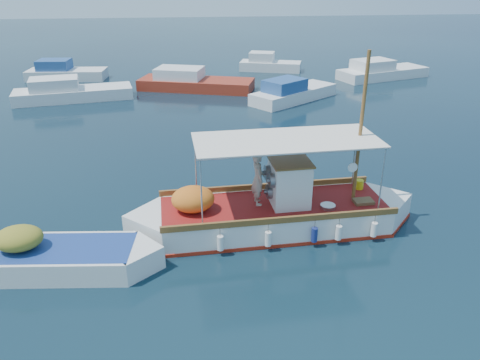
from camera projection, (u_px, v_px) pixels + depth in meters
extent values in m
plane|color=black|center=(258.00, 226.00, 16.59)|extent=(160.00, 160.00, 0.00)
cube|color=white|center=(273.00, 219.00, 16.36)|extent=(7.82, 2.94, 1.13)
cube|color=white|center=(162.00, 228.00, 15.79)|extent=(2.57, 2.57, 1.13)
cube|color=white|center=(377.00, 210.00, 16.94)|extent=(2.57, 2.57, 1.13)
cube|color=#A92210|center=(273.00, 227.00, 16.50)|extent=(7.93, 3.03, 0.18)
cube|color=maroon|center=(274.00, 205.00, 16.14)|extent=(7.81, 2.73, 0.06)
cube|color=brown|center=(266.00, 186.00, 17.25)|extent=(7.80, 0.48, 0.21)
cube|color=brown|center=(283.00, 220.00, 14.93)|extent=(7.80, 0.48, 0.21)
cube|color=white|center=(289.00, 183.00, 15.89)|extent=(1.30, 1.39, 1.54)
cube|color=brown|center=(290.00, 161.00, 15.56)|extent=(1.40, 1.50, 0.06)
cylinder|color=slate|center=(273.00, 180.00, 15.37)|extent=(0.25, 0.52, 0.51)
cylinder|color=slate|center=(268.00, 172.00, 15.96)|extent=(0.25, 0.52, 0.51)
cylinder|color=slate|center=(270.00, 191.00, 15.90)|extent=(0.25, 0.52, 0.51)
cylinder|color=brown|center=(361.00, 129.00, 15.50)|extent=(0.13, 0.13, 5.14)
cylinder|color=brown|center=(336.00, 142.00, 15.55)|extent=(1.85, 0.17, 0.08)
cylinder|color=silver|center=(196.00, 166.00, 16.29)|extent=(0.05, 0.05, 2.31)
cylinder|color=silver|center=(201.00, 194.00, 14.26)|extent=(0.05, 0.05, 2.31)
cylinder|color=silver|center=(355.00, 156.00, 17.16)|extent=(0.05, 0.05, 2.31)
cylinder|color=silver|center=(382.00, 181.00, 15.13)|extent=(0.05, 0.05, 2.31)
cube|color=silver|center=(287.00, 140.00, 15.22)|extent=(6.17, 2.76, 0.04)
ellipsoid|color=orange|center=(193.00, 199.00, 15.54)|extent=(1.50, 1.29, 0.86)
cube|color=gold|center=(307.00, 189.00, 16.75)|extent=(0.27, 0.20, 0.41)
cylinder|color=gold|center=(359.00, 184.00, 17.21)|extent=(0.32, 0.32, 0.35)
cube|color=brown|center=(363.00, 201.00, 16.20)|extent=(0.69, 0.49, 0.12)
cylinder|color=#B2B2B2|center=(328.00, 206.00, 15.86)|extent=(0.54, 0.54, 0.12)
cylinder|color=white|center=(353.00, 167.00, 14.81)|extent=(0.31, 0.05, 0.31)
cylinder|color=white|center=(220.00, 243.00, 14.72)|extent=(0.22, 0.22, 0.49)
cylinder|color=navy|center=(314.00, 235.00, 15.18)|extent=(0.22, 0.22, 0.49)
cylinder|color=white|center=(374.00, 229.00, 15.49)|extent=(0.22, 0.22, 0.49)
imported|color=#AFA391|center=(258.00, 179.00, 15.81)|extent=(0.50, 0.71, 1.86)
cube|color=white|center=(52.00, 262.00, 14.13)|extent=(5.07, 2.38, 0.96)
cube|color=white|center=(134.00, 261.00, 14.17)|extent=(1.91, 1.91, 0.96)
cube|color=navy|center=(50.00, 249.00, 13.94)|extent=(5.05, 2.17, 0.05)
ellipsoid|color=olive|center=(19.00, 238.00, 13.77)|extent=(1.51, 1.28, 0.70)
cube|color=silver|center=(74.00, 96.00, 32.54)|extent=(8.17, 3.82, 1.00)
cube|color=silver|center=(54.00, 84.00, 31.85)|extent=(3.47, 2.59, 0.80)
cube|color=maroon|center=(196.00, 86.00, 35.30)|extent=(8.95, 5.20, 1.00)
cube|color=silver|center=(180.00, 73.00, 35.15)|extent=(3.95, 3.28, 0.80)
cube|color=silver|center=(294.00, 96.00, 32.46)|extent=(6.74, 5.83, 1.00)
cube|color=#284E87|center=(285.00, 85.00, 31.45)|extent=(3.29, 3.12, 0.80)
cube|color=silver|center=(382.00, 74.00, 39.07)|extent=(8.12, 4.88, 1.00)
cube|color=silver|center=(373.00, 65.00, 38.25)|extent=(3.61, 3.06, 0.80)
cube|color=silver|center=(67.00, 76.00, 38.66)|extent=(6.41, 2.77, 1.00)
cube|color=#284E87|center=(54.00, 65.00, 38.25)|extent=(2.64, 2.14, 0.80)
cube|color=silver|center=(270.00, 67.00, 41.93)|extent=(5.69, 3.46, 1.00)
cube|color=silver|center=(262.00, 57.00, 41.68)|extent=(2.53, 2.24, 0.80)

